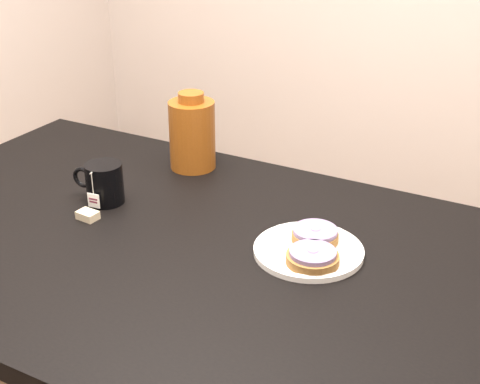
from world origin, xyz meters
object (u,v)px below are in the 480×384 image
Objects in this scene: mug at (104,183)px; plate at (309,250)px; bagel_back at (315,235)px; table at (168,271)px; teabag_pouch at (88,215)px; bagel_front at (313,257)px; bagel_package at (192,134)px.

plate is at bearing -4.83° from mug.
mug reaches higher than bagel_back.
table is 31.11× the size of teabag_pouch.
table is 10.46× the size of bagel_front.
bagel_package is at bearing 113.35° from table.
bagel_front is 1.02× the size of mug.
table is at bearing -23.90° from mug.
bagel_back is 0.49m from bagel_package.
bagel_front is 0.51m from teabag_pouch.
plate is 0.49m from teabag_pouch.
teabag_pouch is (-0.51, -0.05, -0.02)m from bagel_front.
bagel_back reaches higher than teabag_pouch.
bagel_package is (-0.46, 0.30, 0.07)m from bagel_front.
teabag_pouch is at bearing -174.44° from bagel_front.
plate is 1.11× the size of bagel_package.
mug is at bearing -178.65° from plate.
bagel_front is at bearing 6.16° from table.
plate is 0.04m from bagel_back.
mug reaches higher than plate.
bagel_front is 0.55m from bagel_package.
bagel_front is at bearing -59.34° from plate.
mug reaches higher than teabag_pouch.
teabag_pouch is at bearing -168.68° from plate.
bagel_front is at bearing -70.33° from bagel_back.
bagel_front is at bearing -9.96° from mug.
plate is 1.80× the size of bagel_back.
table is 0.31m from plate.
bagel_front reaches higher than plate.
bagel_back is at bearing 15.17° from teabag_pouch.
bagel_front is at bearing -33.33° from bagel_package.
teabag_pouch is (-0.48, -0.13, -0.02)m from bagel_back.
bagel_package reaches higher than bagel_back.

